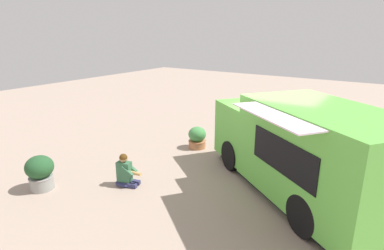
{
  "coord_description": "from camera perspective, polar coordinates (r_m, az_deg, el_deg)",
  "views": [
    {
      "loc": [
        -7.98,
        -2.65,
        3.9
      ],
      "look_at": [
        -0.62,
        2.28,
        1.22
      ],
      "focal_mm": 28.91,
      "sensor_mm": 36.0,
      "label": 1
    }
  ],
  "objects": [
    {
      "name": "food_truck",
      "position": [
        7.9,
        19.52,
        -4.66
      ],
      "size": [
        5.01,
        5.69,
        2.37
      ],
      "color": "#61BD45",
      "rests_on": "ground_plane"
    },
    {
      "name": "planter_flowering_far",
      "position": [
        10.74,
        0.96,
        -2.31
      ],
      "size": [
        0.61,
        0.61,
        0.76
      ],
      "color": "#B06F47",
      "rests_on": "ground_plane"
    },
    {
      "name": "planter_flowering_near",
      "position": [
        8.85,
        -26.22,
        -7.75
      ],
      "size": [
        0.69,
        0.69,
        0.91
      ],
      "color": "gray",
      "rests_on": "ground_plane"
    },
    {
      "name": "trash_bin",
      "position": [
        11.86,
        11.29,
        -0.6
      ],
      "size": [
        0.53,
        0.53,
        0.82
      ],
      "color": "black",
      "rests_on": "ground_plane"
    },
    {
      "name": "person_customer",
      "position": [
        8.39,
        -12.15,
        -8.64
      ],
      "size": [
        0.57,
        0.79,
        0.88
      ],
      "color": "navy",
      "rests_on": "ground_plane"
    },
    {
      "name": "ground_plane",
      "position": [
        9.27,
        14.17,
        -8.6
      ],
      "size": [
        40.0,
        40.0,
        0.0
      ],
      "primitive_type": "plane",
      "color": "tan"
    }
  ]
}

